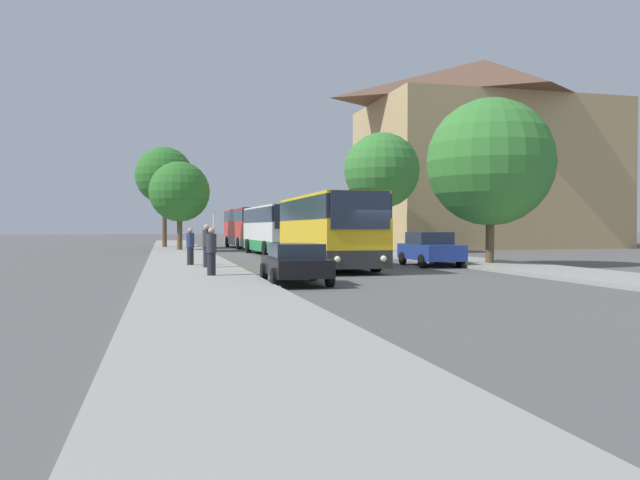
{
  "coord_description": "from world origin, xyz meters",
  "views": [
    {
      "loc": [
        -8.25,
        -23.04,
        1.85
      ],
      "look_at": [
        -0.52,
        7.43,
        1.2
      ],
      "focal_mm": 35.0,
      "sensor_mm": 36.0,
      "label": 1
    }
  ],
  "objects_px": {
    "parked_car_right_near": "(430,249)",
    "tree_right_near": "(490,162)",
    "tree_left_far": "(179,192)",
    "tree_right_mid": "(382,171)",
    "bus_front": "(327,230)",
    "bus_rear": "(246,227)",
    "pedestrian_walking_back": "(207,245)",
    "parked_car_left_curb": "(295,262)",
    "bus_stop_sign": "(214,235)",
    "bus_middle": "(274,229)",
    "pedestrian_waiting_far": "(190,246)",
    "pedestrian_waiting_near": "(211,251)",
    "tree_left_near": "(164,176)"
  },
  "relations": [
    {
      "from": "tree_left_far",
      "to": "bus_rear",
      "type": "bearing_deg",
      "value": 49.46
    },
    {
      "from": "bus_front",
      "to": "parked_car_right_near",
      "type": "xyz_separation_m",
      "value": [
        5.1,
        0.07,
        -0.91
      ]
    },
    {
      "from": "bus_middle",
      "to": "pedestrian_walking_back",
      "type": "distance_m",
      "value": 15.8
    },
    {
      "from": "bus_front",
      "to": "tree_right_mid",
      "type": "relative_size",
      "value": 1.21
    },
    {
      "from": "bus_middle",
      "to": "pedestrian_waiting_far",
      "type": "relative_size",
      "value": 6.45
    },
    {
      "from": "pedestrian_waiting_near",
      "to": "tree_left_near",
      "type": "relative_size",
      "value": 0.19
    },
    {
      "from": "bus_stop_sign",
      "to": "pedestrian_walking_back",
      "type": "height_order",
      "value": "bus_stop_sign"
    },
    {
      "from": "pedestrian_waiting_far",
      "to": "tree_right_mid",
      "type": "height_order",
      "value": "tree_right_mid"
    },
    {
      "from": "bus_rear",
      "to": "parked_car_left_curb",
      "type": "height_order",
      "value": "bus_rear"
    },
    {
      "from": "parked_car_right_near",
      "to": "tree_left_near",
      "type": "bearing_deg",
      "value": -65.13
    },
    {
      "from": "bus_front",
      "to": "pedestrian_waiting_near",
      "type": "xyz_separation_m",
      "value": [
        -5.6,
        -5.16,
        -0.74
      ]
    },
    {
      "from": "bus_stop_sign",
      "to": "tree_left_near",
      "type": "height_order",
      "value": "tree_left_near"
    },
    {
      "from": "bus_stop_sign",
      "to": "pedestrian_waiting_near",
      "type": "relative_size",
      "value": 1.34
    },
    {
      "from": "pedestrian_waiting_far",
      "to": "bus_rear",
      "type": "bearing_deg",
      "value": 102.93
    },
    {
      "from": "pedestrian_waiting_near",
      "to": "tree_left_far",
      "type": "bearing_deg",
      "value": 166.29
    },
    {
      "from": "parked_car_right_near",
      "to": "tree_right_mid",
      "type": "height_order",
      "value": "tree_right_mid"
    },
    {
      "from": "bus_rear",
      "to": "bus_middle",
      "type": "bearing_deg",
      "value": -91.56
    },
    {
      "from": "tree_left_far",
      "to": "tree_right_mid",
      "type": "xyz_separation_m",
      "value": [
        14.19,
        -5.72,
        1.41
      ]
    },
    {
      "from": "pedestrian_waiting_far",
      "to": "tree_right_near",
      "type": "xyz_separation_m",
      "value": [
        13.94,
        -1.88,
        3.96
      ]
    },
    {
      "from": "pedestrian_walking_back",
      "to": "tree_right_mid",
      "type": "relative_size",
      "value": 0.21
    },
    {
      "from": "pedestrian_walking_back",
      "to": "tree_right_near",
      "type": "distance_m",
      "value": 13.89
    },
    {
      "from": "bus_stop_sign",
      "to": "parked_car_left_curb",
      "type": "bearing_deg",
      "value": -60.34
    },
    {
      "from": "tree_left_far",
      "to": "tree_right_mid",
      "type": "distance_m",
      "value": 15.37
    },
    {
      "from": "bus_stop_sign",
      "to": "pedestrian_waiting_far",
      "type": "bearing_deg",
      "value": 97.71
    },
    {
      "from": "tree_right_mid",
      "to": "pedestrian_waiting_near",
      "type": "bearing_deg",
      "value": -123.88
    },
    {
      "from": "tree_left_far",
      "to": "pedestrian_walking_back",
      "type": "bearing_deg",
      "value": -88.57
    },
    {
      "from": "bus_middle",
      "to": "parked_car_left_curb",
      "type": "relative_size",
      "value": 2.69
    },
    {
      "from": "parked_car_right_near",
      "to": "tree_right_near",
      "type": "height_order",
      "value": "tree_right_near"
    },
    {
      "from": "parked_car_right_near",
      "to": "tree_right_near",
      "type": "xyz_separation_m",
      "value": [
        2.79,
        -0.65,
        4.12
      ]
    },
    {
      "from": "bus_front",
      "to": "bus_middle",
      "type": "distance_m",
      "value": 14.2
    },
    {
      "from": "bus_front",
      "to": "parked_car_right_near",
      "type": "height_order",
      "value": "bus_front"
    },
    {
      "from": "bus_middle",
      "to": "bus_rear",
      "type": "bearing_deg",
      "value": 88.13
    },
    {
      "from": "bus_rear",
      "to": "tree_left_far",
      "type": "height_order",
      "value": "tree_left_far"
    },
    {
      "from": "bus_rear",
      "to": "tree_left_far",
      "type": "distance_m",
      "value": 9.64
    },
    {
      "from": "bus_front",
      "to": "pedestrian_walking_back",
      "type": "distance_m",
      "value": 5.52
    },
    {
      "from": "pedestrian_waiting_far",
      "to": "tree_right_near",
      "type": "distance_m",
      "value": 14.61
    },
    {
      "from": "bus_front",
      "to": "bus_rear",
      "type": "distance_m",
      "value": 28.15
    },
    {
      "from": "pedestrian_waiting_near",
      "to": "pedestrian_walking_back",
      "type": "xyz_separation_m",
      "value": [
        0.15,
        4.56,
        0.08
      ]
    },
    {
      "from": "bus_stop_sign",
      "to": "pedestrian_waiting_far",
      "type": "relative_size",
      "value": 1.36
    },
    {
      "from": "parked_car_left_curb",
      "to": "pedestrian_waiting_near",
      "type": "bearing_deg",
      "value": 137.2
    },
    {
      "from": "bus_front",
      "to": "tree_left_near",
      "type": "distance_m",
      "value": 29.58
    },
    {
      "from": "bus_front",
      "to": "bus_stop_sign",
      "type": "height_order",
      "value": "bus_front"
    },
    {
      "from": "tree_left_far",
      "to": "bus_front",
      "type": "bearing_deg",
      "value": -74.16
    },
    {
      "from": "pedestrian_waiting_far",
      "to": "tree_left_near",
      "type": "distance_m",
      "value": 27.58
    },
    {
      "from": "bus_front",
      "to": "pedestrian_waiting_far",
      "type": "bearing_deg",
      "value": 168.46
    },
    {
      "from": "parked_car_right_near",
      "to": "bus_stop_sign",
      "type": "bearing_deg",
      "value": 20.72
    },
    {
      "from": "bus_front",
      "to": "tree_right_mid",
      "type": "bearing_deg",
      "value": 62.64
    },
    {
      "from": "parked_car_right_near",
      "to": "bus_rear",
      "type": "bearing_deg",
      "value": -78.19
    },
    {
      "from": "pedestrian_waiting_far",
      "to": "tree_right_mid",
      "type": "xyz_separation_m",
      "value": [
        14.25,
        14.09,
        4.97
      ]
    },
    {
      "from": "bus_middle",
      "to": "tree_right_mid",
      "type": "relative_size",
      "value": 1.25
    }
  ]
}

